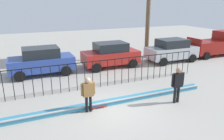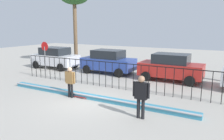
% 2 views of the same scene
% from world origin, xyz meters
% --- Properties ---
extents(ground_plane, '(60.00, 60.00, 0.00)m').
position_xyz_m(ground_plane, '(0.00, 0.00, 0.00)').
color(ground_plane, '#ADA89E').
extents(bowl_coping_ledge, '(11.00, 0.40, 0.27)m').
position_xyz_m(bowl_coping_ledge, '(0.00, 0.47, 0.12)').
color(bowl_coping_ledge, teal).
rests_on(bowl_coping_ledge, ground).
extents(perimeter_fence, '(14.04, 0.04, 1.62)m').
position_xyz_m(perimeter_fence, '(0.00, 2.84, 1.01)').
color(perimeter_fence, black).
rests_on(perimeter_fence, ground).
extents(skateboarder, '(0.67, 0.25, 1.65)m').
position_xyz_m(skateboarder, '(-1.08, 0.17, 0.99)').
color(skateboarder, black).
rests_on(skateboarder, ground).
extents(skateboard, '(0.80, 0.20, 0.07)m').
position_xyz_m(skateboard, '(-0.54, 0.34, 0.06)').
color(skateboard, '#A51E19').
rests_on(skateboard, ground).
extents(camera_operator, '(0.73, 0.27, 1.81)m').
position_xyz_m(camera_operator, '(3.22, -0.62, 1.08)').
color(camera_operator, black).
rests_on(camera_operator, ground).
extents(parked_car_blue, '(4.30, 2.12, 1.90)m').
position_xyz_m(parked_car_blue, '(-2.43, 6.62, 0.97)').
color(parked_car_blue, '#2D479E').
rests_on(parked_car_blue, ground).
extents(parked_car_red, '(4.30, 2.12, 1.90)m').
position_xyz_m(parked_car_red, '(2.66, 6.50, 0.97)').
color(parked_car_red, '#B2231E').
rests_on(parked_car_red, ground).
extents(parked_car_silver, '(4.30, 2.12, 1.90)m').
position_xyz_m(parked_car_silver, '(8.01, 6.00, 0.97)').
color(parked_car_silver, '#B7BABF').
rests_on(parked_car_silver, ground).
extents(pickup_truck, '(4.70, 2.12, 2.24)m').
position_xyz_m(pickup_truck, '(13.05, 6.18, 1.04)').
color(pickup_truck, maroon).
rests_on(pickup_truck, ground).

